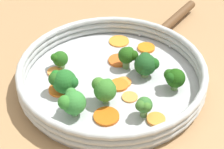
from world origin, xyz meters
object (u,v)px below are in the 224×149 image
broccoli_floret_4 (59,59)px  broccoli_floret_5 (146,64)px  carrot_slice_5 (106,116)px  carrot_slice_4 (145,47)px  carrot_slice_2 (55,72)px  broccoli_floret_2 (174,78)px  carrot_slice_10 (119,41)px  broccoli_floret_6 (104,89)px  carrot_slice_0 (124,82)px  broccoli_floret_3 (71,101)px  broccoli_floret_7 (63,81)px  carrot_slice_7 (63,84)px  carrot_slice_9 (119,85)px  skillet (112,82)px  carrot_slice_3 (60,89)px  carrot_slice_6 (156,119)px  broccoli_floret_0 (144,106)px  broccoli_floret_1 (128,56)px  carrot_slice_1 (130,97)px  carrot_slice_8 (119,60)px

broccoli_floret_4 → broccoli_floret_5: bearing=117.0°
carrot_slice_5 → carrot_slice_4: bearing=-166.5°
carrot_slice_2 → broccoli_floret_2: size_ratio=0.67×
carrot_slice_10 → broccoli_floret_6: broccoli_floret_6 is taller
carrot_slice_0 → broccoli_floret_3: bearing=-13.2°
carrot_slice_2 → broccoli_floret_7: size_ratio=0.56×
carrot_slice_7 → broccoli_floret_4: size_ratio=0.95×
broccoli_floret_7 → carrot_slice_9: bearing=134.2°
skillet → carrot_slice_10: (-0.12, -0.06, 0.01)m
carrot_slice_2 → carrot_slice_3: (0.04, 0.04, -0.00)m
carrot_slice_4 → broccoli_floret_6: broccoli_floret_6 is taller
broccoli_floret_3 → broccoli_floret_5: 0.18m
carrot_slice_6 → broccoli_floret_2: (-0.09, -0.02, 0.02)m
broccoli_floret_3 → broccoli_floret_6: 0.07m
carrot_slice_5 → broccoli_floret_2: broccoli_floret_2 is taller
broccoli_floret_3 → broccoli_floret_4: 0.14m
skillet → carrot_slice_2: bearing=-66.9°
skillet → carrot_slice_3: size_ratio=8.49×
broccoli_floret_2 → broccoli_floret_6: bearing=-40.0°
carrot_slice_3 → broccoli_floret_5: bearing=140.3°
carrot_slice_4 → broccoli_floret_0: size_ratio=0.93×
carrot_slice_9 → broccoli_floret_1: (-0.06, -0.02, 0.03)m
carrot_slice_5 → broccoli_floret_3: bearing=-63.4°
carrot_slice_1 → broccoli_floret_5: size_ratio=0.60×
skillet → carrot_slice_0: carrot_slice_0 is taller
carrot_slice_7 → carrot_slice_10: bearing=178.2°
broccoli_floret_2 → broccoli_floret_6: 0.14m
carrot_slice_3 → carrot_slice_4: bearing=163.8°
carrot_slice_9 → broccoli_floret_5: size_ratio=0.72×
carrot_slice_10 → skillet: bearing=28.1°
broccoli_floret_1 → broccoli_floret_4: (0.08, -0.11, -0.01)m
broccoli_floret_1 → broccoli_floret_3: size_ratio=0.94×
broccoli_floret_3 → carrot_slice_5: bearing=116.6°
broccoli_floret_6 → broccoli_floret_7: (0.02, -0.08, -0.00)m
carrot_slice_5 → broccoli_floret_5: size_ratio=0.91×
carrot_slice_2 → broccoli_floret_6: 0.14m
carrot_slice_6 → broccoli_floret_1: (-0.10, -0.12, 0.03)m
skillet → broccoli_floret_0: 0.12m
skillet → broccoli_floret_0: (0.05, 0.10, 0.03)m
skillet → carrot_slice_6: bearing=69.8°
carrot_slice_8 → carrot_slice_7: bearing=-20.0°
carrot_slice_1 → carrot_slice_6: carrot_slice_6 is taller
broccoli_floret_5 → broccoli_floret_1: bearing=-91.4°
carrot_slice_1 → carrot_slice_8: 0.12m
carrot_slice_0 → broccoli_floret_2: broccoli_floret_2 is taller
carrot_slice_2 → carrot_slice_4: (-0.18, 0.11, 0.00)m
carrot_slice_5 → carrot_slice_9: size_ratio=1.26×
broccoli_floret_3 → carrot_slice_3: bearing=-120.2°
carrot_slice_4 → broccoli_floret_7: 0.22m
broccoli_floret_4 → broccoli_floret_3: bearing=49.7°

